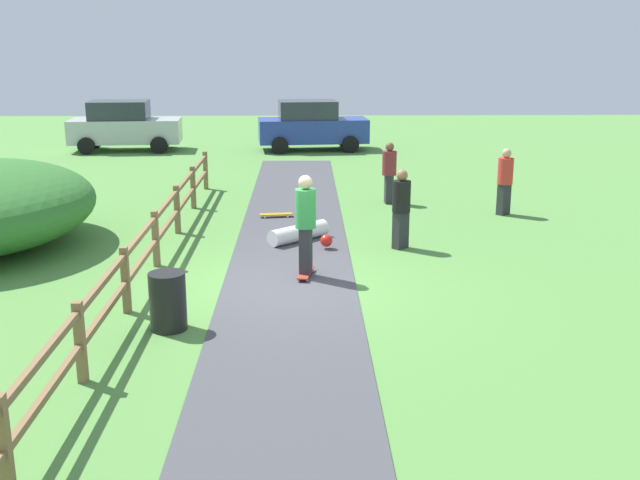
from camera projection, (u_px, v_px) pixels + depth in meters
The scene contains 12 objects.
ground_plane at pixel (289, 286), 13.67m from camera, with size 60.00×60.00×0.00m, color #568E42.
asphalt_path at pixel (289, 285), 13.66m from camera, with size 2.40×28.00×0.02m, color #47474C.
wooden_fence at pixel (142, 251), 13.44m from camera, with size 0.12×18.12×1.10m.
trash_bin at pixel (168, 301), 11.56m from camera, with size 0.56×0.56×0.90m, color black.
skater_riding at pixel (306, 220), 13.87m from camera, with size 0.44×0.82×1.91m.
skater_fallen at pixel (301, 234), 16.49m from camera, with size 1.39×1.41×0.36m.
skateboard_loose at pixel (276, 214), 18.74m from camera, with size 0.82×0.30×0.08m.
bystander_maroon at pixel (389, 170), 20.18m from camera, with size 0.40×0.40×1.63m.
bystander_black at pixel (401, 205), 15.85m from camera, with size 0.54×0.54×1.68m.
bystander_red at pixel (505, 179), 18.88m from camera, with size 0.53×0.53×1.67m.
parked_car_blue at pixel (312, 125), 29.59m from camera, with size 4.34×2.31×1.92m.
parked_car_silver at pixel (124, 126), 29.45m from camera, with size 4.30×2.22×1.92m.
Camera 1 is at (0.29, -12.99, 4.36)m, focal length 42.74 mm.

